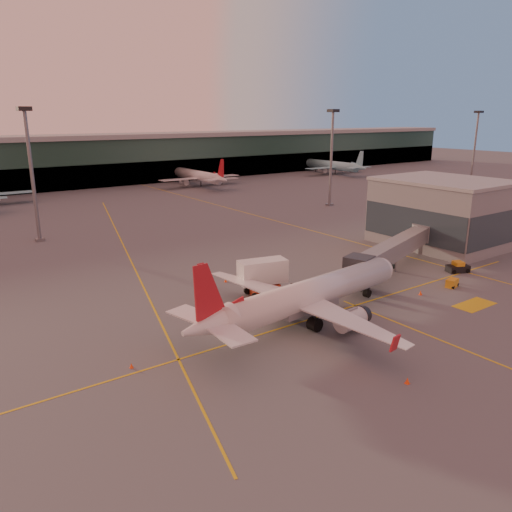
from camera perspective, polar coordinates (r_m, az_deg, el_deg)
ground at (r=60.36m, az=11.41°, el=-8.00°), size 600.00×600.00×0.00m
taxi_markings at (r=91.48m, az=-12.68°, el=0.17°), size 100.12×173.00×0.01m
terminal at (r=184.14m, az=-23.00°, el=9.81°), size 400.00×20.00×17.60m
gate_building at (r=101.19m, az=20.56°, el=4.69°), size 18.40×22.40×12.60m
mast_west_near at (r=105.59m, az=-24.34°, el=9.44°), size 2.40×2.40×25.60m
mast_east_near at (r=138.34m, az=8.64°, el=11.82°), size 2.40×2.40×25.60m
mast_east_far at (r=199.99m, az=23.78°, el=11.86°), size 2.40×2.40×25.60m
main_airplane at (r=59.48m, az=5.69°, el=-4.64°), size 34.09×30.79×10.28m
jet_bridge at (r=83.07m, az=16.01°, el=0.94°), size 29.48×12.14×5.33m
catering_truck at (r=68.26m, az=0.82°, el=-2.25°), size 7.03×4.28×5.09m
gpu_cart at (r=77.72m, az=21.51°, el=-2.90°), size 2.29×1.65×1.21m
pushback_tug at (r=85.38m, az=22.08°, el=-1.25°), size 3.82×2.97×1.75m
cone_nose at (r=72.99m, az=18.28°, el=-4.01°), size 0.49×0.49×0.62m
cone_tail at (r=51.78m, az=-14.06°, el=-12.07°), size 0.39×0.39×0.49m
cone_wing_right at (r=49.71m, az=16.92°, el=-13.49°), size 0.47×0.47×0.59m
cone_wing_left at (r=74.69m, az=-3.50°, el=-2.78°), size 0.45×0.45×0.57m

